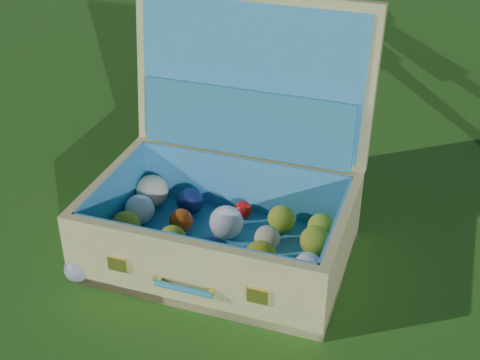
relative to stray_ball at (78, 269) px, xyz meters
name	(u,v)px	position (x,y,z in m)	size (l,w,h in m)	color
ground	(248,302)	(0.38, 0.19, -0.03)	(60.00, 60.00, 0.00)	#215114
stray_ball	(78,269)	(0.00, 0.00, 0.00)	(0.07, 0.07, 0.07)	teal
suitcase	(229,183)	(0.19, 0.37, 0.14)	(0.78, 0.71, 0.62)	#D1C271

